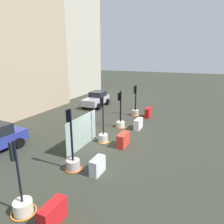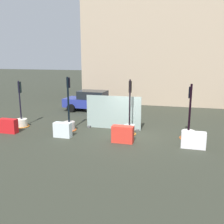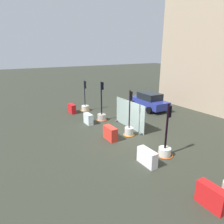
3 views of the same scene
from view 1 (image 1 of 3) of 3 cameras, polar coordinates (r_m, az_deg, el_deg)
ground_plane at (r=13.60m, az=-1.29°, el=-8.81°), size 120.00×120.00×0.00m
traffic_light_0 at (r=8.79m, az=-23.86°, el=-22.42°), size 0.93×0.93×2.90m
traffic_light_1 at (r=10.73m, az=-10.95°, el=-13.21°), size 0.86×0.86×3.21m
traffic_light_2 at (r=13.62m, az=-2.49°, el=-6.55°), size 0.77×0.77×3.13m
traffic_light_3 at (r=16.41m, az=2.36°, el=-2.61°), size 0.92×0.92×2.97m
traffic_light_4 at (r=19.67m, az=6.54°, el=0.43°), size 0.85×0.85×2.96m
construction_barrier_0 at (r=8.02m, az=-16.32°, el=-25.76°), size 1.08×0.43×0.83m
construction_barrier_1 at (r=10.31m, az=-4.09°, el=-14.85°), size 0.98×0.43×0.82m
construction_barrier_2 at (r=13.04m, az=3.12°, el=-7.85°), size 1.11×0.48×0.88m
construction_barrier_3 at (r=16.15m, az=7.40°, el=-3.34°), size 1.16×0.43×0.82m
construction_barrier_4 at (r=19.29m, az=10.10°, el=-0.17°), size 1.08×0.41×0.89m
car_silver_hatchback at (r=23.14m, az=-4.41°, el=3.64°), size 4.15×2.23×1.64m
building_corner_block at (r=30.85m, az=-15.60°, el=21.18°), size 13.99×7.16×17.71m
site_fence_panel at (r=12.91m, az=-8.39°, el=-5.72°), size 3.39×0.50×2.04m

